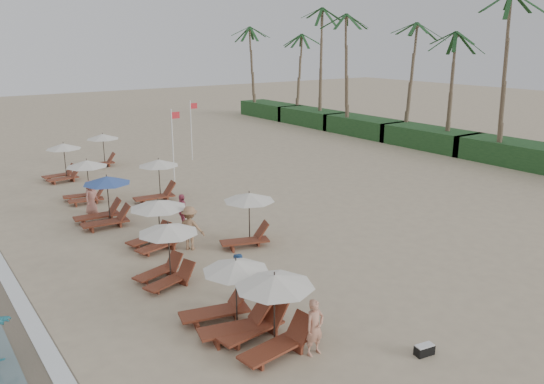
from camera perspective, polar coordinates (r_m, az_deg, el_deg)
ground at (r=21.29m, az=9.05°, el=-8.08°), size 160.00×160.00×0.00m
shrub_hedge at (r=46.27m, az=16.26°, el=5.50°), size 3.20×53.00×1.60m
palm_row at (r=46.14m, az=16.18°, el=16.87°), size 7.00×52.00×12.30m
lounger_station_0 at (r=15.74m, az=-0.61°, el=-12.71°), size 2.80×2.34×2.16m
lounger_station_1 at (r=16.76m, az=-4.69°, el=-11.22°), size 2.72×2.53×2.15m
lounger_station_2 at (r=19.94m, az=-11.28°, el=-6.23°), size 2.46×2.20×2.21m
lounger_station_3 at (r=23.35m, az=-12.25°, el=-3.10°), size 2.64×2.43×2.05m
lounger_station_4 at (r=26.88m, az=-17.43°, el=-1.12°), size 2.75×2.25×2.33m
lounger_station_5 at (r=31.00m, az=-19.16°, el=1.18°), size 2.49×2.23×2.28m
lounger_station_6 at (r=36.25m, az=-21.32°, el=2.92°), size 2.49×2.16×2.34m
inland_station_0 at (r=23.09m, az=-2.65°, el=-2.45°), size 2.81×2.24×2.22m
inland_station_1 at (r=30.14m, az=-12.11°, el=1.45°), size 2.89×2.24×2.22m
inland_station_2 at (r=39.49m, az=-17.56°, el=4.56°), size 2.71×2.24×2.22m
beachgoer_near at (r=15.53m, az=4.53°, el=-14.04°), size 0.62×0.42×1.65m
beachgoer_mid_a at (r=18.51m, az=-3.69°, el=-8.90°), size 0.86×0.70×1.64m
beachgoer_mid_b at (r=22.92m, az=-8.65°, el=-3.77°), size 1.37×1.35×1.89m
beachgoer_far_a at (r=25.42m, az=-9.45°, el=-2.06°), size 0.61×1.06×1.70m
beachgoer_far_b at (r=28.76m, az=-18.53°, el=-0.52°), size 1.02×0.95×1.75m
duffel_bag at (r=16.35m, az=15.77°, el=-15.71°), size 0.59×0.36×0.31m
flag_pole_near at (r=33.90m, az=-10.38°, el=5.24°), size 0.60×0.08×4.51m
flag_pole_far at (r=39.89m, az=-8.48°, el=6.76°), size 0.60×0.08×4.35m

